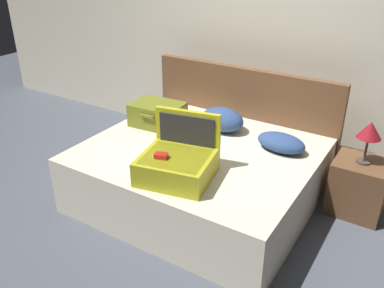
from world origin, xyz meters
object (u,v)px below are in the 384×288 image
Objects in this scene: hard_case_large at (178,162)px; table_lamp at (370,132)px; pillow_near_headboard at (281,143)px; pillow_center_head at (222,119)px; hard_case_medium at (158,114)px; nightstand at (358,187)px; bed at (199,175)px.

hard_case_large is 1.55m from table_lamp.
pillow_center_head is (-0.62, 0.10, 0.03)m from pillow_near_headboard.
nightstand is at bearing 6.20° from hard_case_medium.
bed is 3.81× the size of hard_case_medium.
hard_case_medium is 1.88m from table_lamp.
table_lamp is (1.26, 0.12, 0.14)m from pillow_center_head.
nightstand is (0.64, 0.23, -0.35)m from pillow_near_headboard.
pillow_near_headboard is at bearing 46.78° from hard_case_large.
hard_case_large is 0.96m from pillow_near_headboard.
table_lamp is (1.23, 0.57, 0.50)m from bed.
table_lamp is (1.14, 1.04, 0.12)m from hard_case_large.
bed is at bearing -24.73° from hard_case_medium.
hard_case_medium is (-0.60, 0.22, 0.37)m from bed.
hard_case_large is 1.44× the size of pillow_near_headboard.
hard_case_large is at bearing -121.62° from pillow_near_headboard.
pillow_center_head is 0.88× the size of nightstand.
bed is 4.50× the size of pillow_center_head.
pillow_center_head reaches higher than nightstand.
pillow_near_headboard is at bearing 29.95° from bed.
bed is 1.45m from table_lamp.
pillow_center_head is at bearing -174.47° from nightstand.
pillow_near_headboard is 0.88× the size of nightstand.
table_lamp is at bearing 24.77° from bed.
hard_case_large is at bearing -82.90° from pillow_center_head.
pillow_near_headboard reaches higher than nightstand.
pillow_center_head is (0.58, 0.22, -0.00)m from hard_case_medium.
pillow_near_headboard is at bearing 1.27° from hard_case_medium.
nightstand is (1.14, 1.04, -0.40)m from hard_case_large.
hard_case_medium is (-0.70, 0.70, -0.01)m from hard_case_large.
pillow_near_headboard is at bearing -9.58° from pillow_center_head.
bed is at bearing 89.50° from hard_case_large.
hard_case_medium is at bearing 159.74° from bed.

